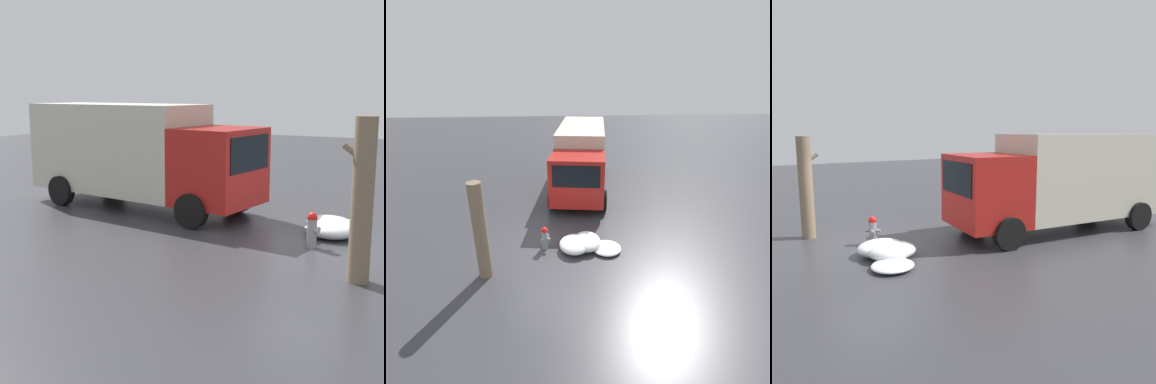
{
  "view_description": "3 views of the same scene",
  "coord_description": "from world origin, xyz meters",
  "views": [
    {
      "loc": [
        -3.13,
        11.34,
        3.41
      ],
      "look_at": [
        3.43,
        -0.75,
        0.83
      ],
      "focal_mm": 50.0,
      "sensor_mm": 36.0,
      "label": 1
    },
    {
      "loc": [
        -8.92,
        -0.53,
        5.84
      ],
      "look_at": [
        2.4,
        -1.31,
        1.07
      ],
      "focal_mm": 28.0,
      "sensor_mm": 36.0,
      "label": 2
    },
    {
      "loc": [
        -3.45,
        -9.86,
        3.09
      ],
      "look_at": [
        2.74,
        -0.47,
        1.32
      ],
      "focal_mm": 35.0,
      "sensor_mm": 36.0,
      "label": 3
    }
  ],
  "objects": [
    {
      "name": "snow_pile_curbside",
      "position": [
        -0.17,
        -1.02,
        0.2
      ],
      "size": [
        1.2,
        1.05,
        0.41
      ],
      "color": "white",
      "rests_on": "ground_plane"
    },
    {
      "name": "fire_hydrant",
      "position": [
        -0.0,
        -0.0,
        0.42
      ],
      "size": [
        0.4,
        0.36,
        0.81
      ],
      "rotation": [
        0.0,
        0.0,
        4.14
      ],
      "color": "gray",
      "rests_on": "ground_plane"
    },
    {
      "name": "delivery_truck",
      "position": [
        5.78,
        -1.71,
        1.67
      ],
      "size": [
        7.54,
        3.27,
        3.07
      ],
      "rotation": [
        0.0,
        0.0,
        1.44
      ],
      "color": "red",
      "rests_on": "ground_plane"
    },
    {
      "name": "tree_trunk",
      "position": [
        -1.36,
        1.73,
        1.51
      ],
      "size": [
        0.59,
        0.39,
        3.01
      ],
      "color": "#7F6B51",
      "rests_on": "ground_plane"
    },
    {
      "name": "snow_pile_by_tree",
      "position": [
        -0.03,
        -1.45,
        0.21
      ],
      "size": [
        1.2,
        0.97,
        0.43
      ],
      "color": "white",
      "rests_on": "ground_plane"
    },
    {
      "name": "snow_pile_by_hydrant",
      "position": [
        -0.3,
        -2.11,
        0.09
      ],
      "size": [
        0.99,
        0.99,
        0.19
      ],
      "color": "white",
      "rests_on": "ground_plane"
    },
    {
      "name": "ground_plane",
      "position": [
        0.0,
        0.0,
        0.0
      ],
      "size": [
        60.0,
        60.0,
        0.0
      ],
      "primitive_type": "plane",
      "color": "#38383D"
    }
  ]
}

